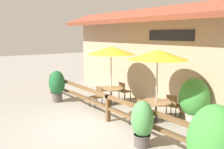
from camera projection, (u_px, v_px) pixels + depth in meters
ground_plane at (82, 127)px, 8.25m from camera, size 60.00×60.00×0.00m
building_facade at (169, 56)px, 10.26m from camera, size 14.28×1.49×4.23m
patio_railing at (108, 102)px, 8.74m from camera, size 10.40×0.14×0.95m
patio_umbrella_near at (111, 51)px, 10.71m from camera, size 2.10×2.10×2.57m
dining_table_near at (111, 91)px, 10.99m from camera, size 1.04×1.04×0.71m
chair_near_streetside at (97, 96)px, 10.53m from camera, size 0.46×0.46×0.86m
chair_near_wallside at (124, 90)px, 11.50m from camera, size 0.45×0.45×0.86m
patio_umbrella_middle at (158, 55)px, 8.53m from camera, size 2.10×2.10×2.57m
dining_table_middle at (156, 105)px, 8.81m from camera, size 1.04×1.04×0.71m
chair_middle_streetside at (139, 111)px, 8.42m from camera, size 0.46×0.46×0.86m
chair_middle_wallside at (173, 104)px, 9.20m from camera, size 0.51×0.51×0.86m
potted_plant_tall_tropical at (142, 122)px, 6.78m from camera, size 0.65×0.58×1.29m
potted_plant_broad_leaf at (57, 85)px, 11.29m from camera, size 0.79×0.71×1.42m
potted_plant_entrance_palm at (214, 145)px, 4.81m from camera, size 1.09×0.98×1.74m
potted_plant_corner_fern at (194, 99)px, 8.78m from camera, size 1.10×0.99×1.52m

